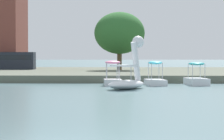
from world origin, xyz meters
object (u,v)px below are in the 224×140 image
at_px(pedal_boat_cyan, 155,78).
at_px(parked_van, 10,60).
at_px(pedal_boat_teal, 196,78).
at_px(tree_broadleaf_behind_dock, 119,33).
at_px(pedal_boat_pink, 113,78).
at_px(swan_boat, 129,75).

distance_m(pedal_boat_cyan, parked_van, 21.81).
bearing_deg(pedal_boat_teal, tree_broadleaf_behind_dock, 108.53).
relative_size(tree_broadleaf_behind_dock, parked_van, 1.13).
distance_m(pedal_boat_cyan, pedal_boat_teal, 2.60).
relative_size(pedal_boat_pink, pedal_boat_cyan, 0.86).
bearing_deg(pedal_boat_cyan, parked_van, 128.15).
xyz_separation_m(pedal_boat_pink, pedal_boat_cyan, (2.63, 0.05, -0.03)).
xyz_separation_m(pedal_boat_teal, tree_broadleaf_behind_dock, (-5.02, 14.98, 3.60)).
bearing_deg(pedal_boat_pink, pedal_boat_cyan, 1.18).
height_order(pedal_boat_pink, tree_broadleaf_behind_dock, tree_broadleaf_behind_dock).
bearing_deg(tree_broadleaf_behind_dock, swan_boat, -87.58).
relative_size(swan_boat, parked_van, 0.60).
bearing_deg(parked_van, tree_broadleaf_behind_dock, -9.58).
relative_size(swan_boat, tree_broadleaf_behind_dock, 0.53).
height_order(pedal_boat_teal, tree_broadleaf_behind_dock, tree_broadleaf_behind_dock).
relative_size(pedal_boat_cyan, pedal_boat_teal, 0.96).
xyz_separation_m(pedal_boat_teal, parked_van, (-16.04, 16.84, 1.02)).
height_order(pedal_boat_teal, parked_van, parked_van).
relative_size(pedal_boat_teal, parked_van, 0.46).
xyz_separation_m(swan_boat, pedal_boat_teal, (4.24, 3.54, -0.32)).
distance_m(pedal_boat_cyan, tree_broadleaf_behind_dock, 15.88).
bearing_deg(pedal_boat_pink, pedal_boat_teal, 3.85).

